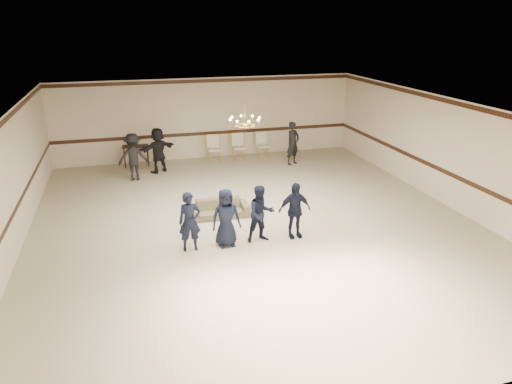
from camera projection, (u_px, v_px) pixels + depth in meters
room at (255, 168)px, 12.66m from camera, size 12.01×14.01×3.21m
chair_rail at (208, 133)px, 19.18m from camera, size 12.00×0.02×0.14m
crown_molding at (206, 81)px, 18.46m from camera, size 12.00×0.02×0.14m
chandelier at (245, 114)px, 13.13m from camera, size 0.94×0.94×0.89m
boy_a at (190, 222)px, 11.47m from camera, size 0.55×0.36×1.49m
boy_b at (226, 218)px, 11.70m from camera, size 0.74×0.50×1.49m
boy_c at (261, 214)px, 11.93m from camera, size 0.77×0.63×1.49m
boy_d at (295, 210)px, 12.16m from camera, size 0.88×0.40×1.49m
settee at (220, 208)px, 13.59m from camera, size 1.71×0.70×0.50m
adult_left at (134, 157)px, 16.49m from camera, size 1.16×0.77×1.67m
adult_mid at (158, 150)px, 17.35m from camera, size 1.60×1.14×1.67m
adult_right at (293, 143)px, 18.30m from camera, size 0.72×0.64×1.67m
banquet_chair_left at (214, 149)px, 18.73m from camera, size 0.53×0.53×1.03m
banquet_chair_mid at (239, 147)px, 18.99m from camera, size 0.50×0.50×1.03m
banquet_chair_right at (263, 146)px, 19.24m from camera, size 0.53×0.53×1.03m
console_table at (136, 156)px, 18.18m from camera, size 1.00×0.48×0.82m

